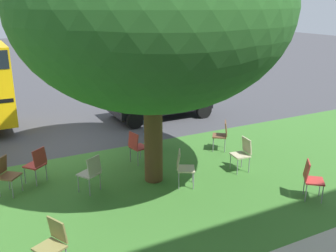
{
  "coord_description": "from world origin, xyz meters",
  "views": [
    {
      "loc": [
        2.29,
        10.5,
        4.18
      ],
      "look_at": [
        -2.2,
        1.83,
        1.03
      ],
      "focal_mm": 41.34,
      "sensor_mm": 36.0,
      "label": 1
    }
  ],
  "objects_px": {
    "street_tree": "(152,7)",
    "chair_4": "(91,171)",
    "chair_7": "(183,166)",
    "chair_1": "(311,177)",
    "chair_3": "(243,152)",
    "chair_5": "(37,163)",
    "chair_2": "(222,133)",
    "chair_9": "(53,242)",
    "parked_car": "(161,95)",
    "chair_0": "(6,173)",
    "chair_8": "(151,132)",
    "chair_6": "(137,145)"
  },
  "relations": [
    {
      "from": "street_tree",
      "to": "chair_4",
      "type": "height_order",
      "value": "street_tree"
    },
    {
      "from": "street_tree",
      "to": "chair_7",
      "type": "distance_m",
      "value": 3.62
    },
    {
      "from": "chair_1",
      "to": "chair_3",
      "type": "xyz_separation_m",
      "value": [
        0.39,
        -1.89,
        0.0
      ]
    },
    {
      "from": "chair_1",
      "to": "chair_5",
      "type": "bearing_deg",
      "value": -34.64
    },
    {
      "from": "chair_4",
      "to": "chair_2",
      "type": "bearing_deg",
      "value": -168.89
    },
    {
      "from": "chair_2",
      "to": "chair_9",
      "type": "bearing_deg",
      "value": 29.9
    },
    {
      "from": "chair_3",
      "to": "chair_7",
      "type": "height_order",
      "value": "same"
    },
    {
      "from": "parked_car",
      "to": "street_tree",
      "type": "bearing_deg",
      "value": 61.76
    },
    {
      "from": "chair_3",
      "to": "chair_9",
      "type": "distance_m",
      "value": 5.4
    },
    {
      "from": "chair_0",
      "to": "chair_4",
      "type": "xyz_separation_m",
      "value": [
        -1.72,
        0.81,
        0.0
      ]
    },
    {
      "from": "chair_7",
      "to": "chair_2",
      "type": "bearing_deg",
      "value": -145.11
    },
    {
      "from": "chair_7",
      "to": "chair_8",
      "type": "xyz_separation_m",
      "value": [
        -0.35,
        -2.54,
        0.0
      ]
    },
    {
      "from": "chair_1",
      "to": "chair_6",
      "type": "relative_size",
      "value": 1.0
    },
    {
      "from": "chair_6",
      "to": "chair_7",
      "type": "bearing_deg",
      "value": 103.71
    },
    {
      "from": "chair_3",
      "to": "chair_2",
      "type": "bearing_deg",
      "value": -104.34
    },
    {
      "from": "chair_0",
      "to": "chair_6",
      "type": "bearing_deg",
      "value": -175.43
    },
    {
      "from": "chair_1",
      "to": "chair_7",
      "type": "relative_size",
      "value": 1.0
    },
    {
      "from": "street_tree",
      "to": "chair_6",
      "type": "distance_m",
      "value": 3.72
    },
    {
      "from": "chair_4",
      "to": "chair_8",
      "type": "height_order",
      "value": "same"
    },
    {
      "from": "chair_0",
      "to": "chair_2",
      "type": "xyz_separation_m",
      "value": [
        -5.89,
        -0.01,
        0.0
      ]
    },
    {
      "from": "chair_3",
      "to": "chair_6",
      "type": "xyz_separation_m",
      "value": [
        2.22,
        -1.7,
        0.0
      ]
    },
    {
      "from": "chair_0",
      "to": "chair_8",
      "type": "xyz_separation_m",
      "value": [
        -4.07,
        -1.05,
        0.0
      ]
    },
    {
      "from": "chair_1",
      "to": "chair_8",
      "type": "bearing_deg",
      "value": -67.19
    },
    {
      "from": "chair_3",
      "to": "chair_4",
      "type": "distance_m",
      "value": 3.85
    },
    {
      "from": "chair_1",
      "to": "chair_7",
      "type": "height_order",
      "value": "same"
    },
    {
      "from": "chair_3",
      "to": "parked_car",
      "type": "relative_size",
      "value": 0.24
    },
    {
      "from": "street_tree",
      "to": "chair_9",
      "type": "relative_size",
      "value": 7.17
    },
    {
      "from": "street_tree",
      "to": "chair_1",
      "type": "xyz_separation_m",
      "value": [
        -2.65,
        2.45,
        -3.54
      ]
    },
    {
      "from": "chair_8",
      "to": "chair_9",
      "type": "bearing_deg",
      "value": 48.74
    },
    {
      "from": "chair_0",
      "to": "parked_car",
      "type": "xyz_separation_m",
      "value": [
        -5.84,
        -3.93,
        0.32
      ]
    },
    {
      "from": "chair_5",
      "to": "chair_9",
      "type": "height_order",
      "value": "same"
    },
    {
      "from": "street_tree",
      "to": "chair_4",
      "type": "distance_m",
      "value": 3.86
    },
    {
      "from": "chair_3",
      "to": "chair_9",
      "type": "bearing_deg",
      "value": 18.48
    },
    {
      "from": "chair_0",
      "to": "chair_7",
      "type": "height_order",
      "value": "same"
    },
    {
      "from": "chair_4",
      "to": "chair_7",
      "type": "height_order",
      "value": "same"
    },
    {
      "from": "street_tree",
      "to": "chair_6",
      "type": "bearing_deg",
      "value": -92.07
    },
    {
      "from": "chair_7",
      "to": "parked_car",
      "type": "height_order",
      "value": "parked_car"
    },
    {
      "from": "chair_0",
      "to": "chair_2",
      "type": "height_order",
      "value": "same"
    },
    {
      "from": "chair_5",
      "to": "chair_3",
      "type": "bearing_deg",
      "value": 160.51
    },
    {
      "from": "street_tree",
      "to": "parked_car",
      "type": "distance_m",
      "value": 6.34
    },
    {
      "from": "street_tree",
      "to": "chair_0",
      "type": "distance_m",
      "value": 4.89
    },
    {
      "from": "chair_1",
      "to": "chair_5",
      "type": "relative_size",
      "value": 1.0
    },
    {
      "from": "chair_9",
      "to": "chair_8",
      "type": "bearing_deg",
      "value": -131.26
    },
    {
      "from": "chair_1",
      "to": "chair_2",
      "type": "relative_size",
      "value": 1.0
    },
    {
      "from": "chair_3",
      "to": "chair_5",
      "type": "bearing_deg",
      "value": -19.49
    },
    {
      "from": "chair_3",
      "to": "chair_4",
      "type": "bearing_deg",
      "value": -9.39
    },
    {
      "from": "chair_4",
      "to": "chair_1",
      "type": "bearing_deg",
      "value": 149.0
    },
    {
      "from": "chair_5",
      "to": "street_tree",
      "type": "bearing_deg",
      "value": 155.77
    },
    {
      "from": "chair_1",
      "to": "chair_5",
      "type": "distance_m",
      "value": 6.32
    },
    {
      "from": "street_tree",
      "to": "chair_7",
      "type": "relative_size",
      "value": 7.17
    }
  ]
}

